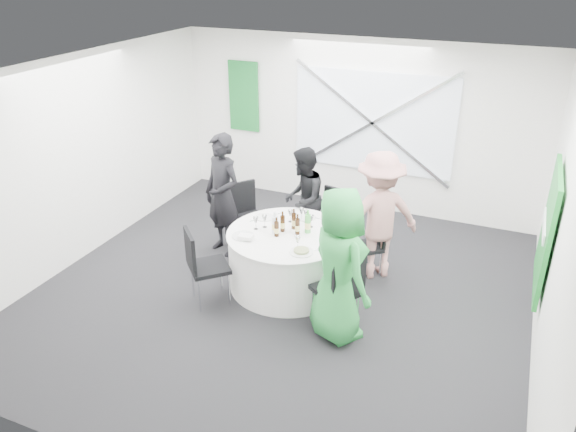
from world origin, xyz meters
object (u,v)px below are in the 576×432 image
at_px(chair_back_right, 372,241).
at_px(green_water_bottle, 308,224).
at_px(chair_front_left, 201,261).
at_px(person_woman_green, 339,266).
at_px(banquet_table, 288,259).
at_px(chair_front_right, 341,286).
at_px(chair_back, 332,216).
at_px(chair_back_left, 246,210).
at_px(clear_water_bottle, 275,225).
at_px(person_woman_pink, 379,215).
at_px(person_man_back_left, 223,195).
at_px(person_man_back, 303,199).

relative_size(chair_back_right, green_water_bottle, 2.69).
relative_size(chair_front_left, person_woman_green, 0.56).
relative_size(banquet_table, person_woman_green, 0.87).
height_order(chair_back_right, chair_front_right, chair_front_right).
bearing_deg(banquet_table, chair_back, 78.42).
relative_size(chair_back_left, chair_back_right, 1.20).
height_order(banquet_table, green_water_bottle, green_water_bottle).
bearing_deg(person_woman_green, chair_back_right, -51.05).
relative_size(chair_front_right, clear_water_bottle, 3.55).
bearing_deg(banquet_table, chair_back_right, 38.59).
bearing_deg(person_woman_pink, clear_water_bottle, -2.12).
relative_size(chair_back_right, person_woman_green, 0.46).
bearing_deg(chair_back, person_woman_green, -57.65).
distance_m(chair_back, person_woman_pink, 0.89).
bearing_deg(chair_front_right, person_woman_pink, -146.13).
bearing_deg(chair_back_left, chair_front_left, -136.05).
xyz_separation_m(person_woman_green, clear_water_bottle, (-1.07, 0.68, -0.03)).
xyz_separation_m(chair_back, chair_front_left, (-1.03, -1.88, 0.03)).
bearing_deg(chair_front_left, chair_back_left, -37.83).
distance_m(banquet_table, person_woman_pink, 1.31).
bearing_deg(clear_water_bottle, person_man_back_left, 152.76).
height_order(chair_front_left, person_man_back_left, person_man_back_left).
bearing_deg(chair_front_left, clear_water_bottle, -85.82).
xyz_separation_m(chair_back, clear_water_bottle, (-0.38, -1.14, 0.31)).
xyz_separation_m(chair_back_right, chair_front_right, (0.02, -1.39, 0.12)).
height_order(chair_front_left, person_woman_pink, person_woman_pink).
bearing_deg(person_woman_pink, person_woman_green, 51.01).
distance_m(chair_back_right, person_woman_green, 1.52).
distance_m(person_man_back, person_woman_green, 2.13).
relative_size(chair_front_right, person_woman_pink, 0.58).
xyz_separation_m(person_woman_green, green_water_bottle, (-0.69, 0.85, -0.02)).
relative_size(banquet_table, green_water_bottle, 5.12).
height_order(person_man_back_left, clear_water_bottle, person_man_back_left).
height_order(chair_back, person_woman_green, person_woman_green).
relative_size(chair_back_right, clear_water_bottle, 2.86).
xyz_separation_m(person_man_back, person_woman_green, (1.13, -1.80, 0.14)).
xyz_separation_m(chair_front_left, person_man_back, (0.59, 1.86, 0.17)).
distance_m(chair_back_left, person_woman_green, 2.43).
xyz_separation_m(banquet_table, person_woman_green, (0.92, -0.74, 0.52)).
bearing_deg(chair_back_right, person_man_back_left, -122.09).
bearing_deg(clear_water_bottle, person_man_back, 93.05).
height_order(person_woman_green, green_water_bottle, person_woman_green).
height_order(green_water_bottle, clear_water_bottle, green_water_bottle).
height_order(chair_back_left, chair_back_right, chair_back_left).
bearing_deg(clear_water_bottle, chair_front_right, -29.42).
bearing_deg(green_water_bottle, chair_back, 89.83).
relative_size(chair_back_left, person_woman_green, 0.55).
bearing_deg(chair_front_left, chair_back, -73.18).
bearing_deg(banquet_table, chair_back_left, 142.76).
relative_size(chair_back, person_man_back, 0.63).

